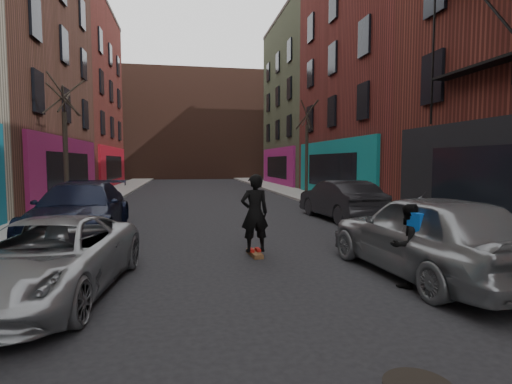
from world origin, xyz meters
name	(u,v)px	position (x,y,z in m)	size (l,w,h in m)	color
sidewalk_left	(114,192)	(-6.25, 30.00, 0.07)	(2.50, 84.00, 0.13)	gray
sidewalk_right	(283,190)	(6.25, 30.00, 0.07)	(2.50, 84.00, 0.13)	gray
building_far	(193,127)	(0.00, 56.00, 7.00)	(40.00, 10.00, 14.00)	#47281E
tree_left_far	(65,134)	(-6.20, 18.00, 3.38)	(2.00, 2.00, 6.50)	black
tree_right_far	(307,141)	(6.20, 24.00, 3.53)	(2.00, 2.00, 6.80)	black
parked_left_far	(47,258)	(-3.60, 7.08, 0.64)	(2.14, 4.63, 1.29)	#919599
parked_left_end	(80,210)	(-4.33, 12.34, 0.82)	(2.29, 5.62, 1.63)	black
parked_right_far	(427,234)	(3.25, 6.98, 0.83)	(1.97, 4.89, 1.67)	gray
parked_right_end	(340,200)	(4.60, 14.64, 0.76)	(1.60, 4.59, 1.51)	black
skateboard	(255,254)	(0.28, 9.30, 0.05)	(0.22, 0.80, 0.10)	brown
skateboarder	(255,213)	(0.28, 9.30, 1.02)	(0.67, 0.44, 1.84)	black
pedestrian	(408,245)	(2.55, 6.49, 0.76)	(0.83, 0.70, 1.49)	black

